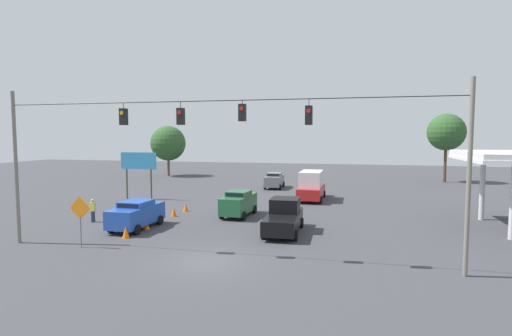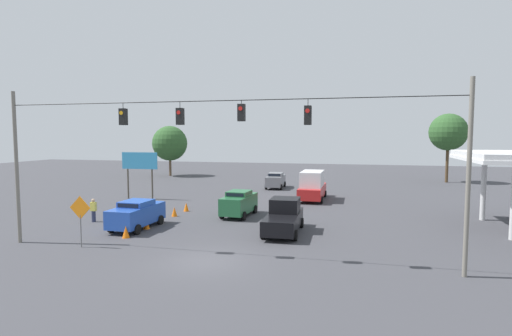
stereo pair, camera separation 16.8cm
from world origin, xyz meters
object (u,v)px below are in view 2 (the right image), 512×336
object	(u,v)px
pedestrian	(93,210)
pickup_truck_black_crossing_near	(284,217)
traffic_cone_third	(160,217)
traffic_cone_fifth	(186,207)
tree_horizon_right	(170,143)
sedan_green_withflow_mid	(239,203)
box_truck_red_oncoming_deep	(312,186)
traffic_cone_second	(146,223)
overhead_signal_span	(211,150)
sedan_grey_withflow_deep	(276,180)
tree_horizon_left	(448,132)
traffic_cone_nearest	(126,232)
roadside_billboard	(140,165)
work_zone_sign	(80,212)
sedan_blue_parked_shoulder	(137,214)
traffic_cone_fourth	(174,212)

from	to	relation	value
pedestrian	pickup_truck_black_crossing_near	bearing A→B (deg)	-179.21
traffic_cone_third	traffic_cone_fifth	bearing A→B (deg)	-90.97
pickup_truck_black_crossing_near	tree_horizon_right	bearing A→B (deg)	-53.57
sedan_green_withflow_mid	box_truck_red_oncoming_deep	size ratio (longest dim) A/B	0.69
traffic_cone_second	box_truck_red_oncoming_deep	bearing A→B (deg)	-122.63
overhead_signal_span	sedan_grey_withflow_deep	xyz separation A→B (m)	(2.00, -27.06, -4.47)
sedan_grey_withflow_deep	tree_horizon_left	world-z (taller)	tree_horizon_left
traffic_cone_nearest	tree_horizon_right	distance (m)	38.01
box_truck_red_oncoming_deep	roadside_billboard	bearing A→B (deg)	12.44
traffic_cone_fifth	pedestrian	xyz separation A→B (m)	(4.78, 5.30, 0.47)
traffic_cone_second	work_zone_sign	xyz separation A→B (m)	(1.28, 4.80, 1.63)
sedan_green_withflow_mid	traffic_cone_fifth	distance (m)	4.84
sedan_blue_parked_shoulder	sedan_green_withflow_mid	xyz separation A→B (m)	(-5.43, -5.57, 0.03)
sedan_green_withflow_mid	traffic_cone_second	size ratio (longest dim) A/B	6.04
traffic_cone_fourth	pickup_truck_black_crossing_near	bearing A→B (deg)	161.61
sedan_blue_parked_shoulder	pedestrian	distance (m)	4.21
traffic_cone_nearest	traffic_cone_second	bearing A→B (deg)	-90.60
sedan_blue_parked_shoulder	traffic_cone_fourth	xyz separation A→B (m)	(-0.68, -4.25, -0.62)
tree_horizon_right	work_zone_sign	bearing A→B (deg)	109.02
box_truck_red_oncoming_deep	work_zone_sign	world-z (taller)	work_zone_sign
sedan_blue_parked_shoulder	sedan_green_withflow_mid	distance (m)	7.78
pickup_truck_black_crossing_near	roadside_billboard	xyz separation A→B (m)	(15.82, -9.83, 2.37)
sedan_green_withflow_mid	traffic_cone_fourth	distance (m)	4.97
sedan_blue_parked_shoulder	traffic_cone_fifth	bearing A→B (deg)	-96.34
pickup_truck_black_crossing_near	box_truck_red_oncoming_deep	world-z (taller)	box_truck_red_oncoming_deep
traffic_cone_second	traffic_cone_fifth	xyz separation A→B (m)	(-0.03, -6.36, 0.00)
work_zone_sign	pedestrian	bearing A→B (deg)	-59.34
sedan_grey_withflow_deep	work_zone_sign	bearing A→B (deg)	78.31
roadside_billboard	tree_horizon_left	bearing A→B (deg)	-145.10
pedestrian	roadside_billboard	bearing A→B (deg)	-78.19
overhead_signal_span	traffic_cone_nearest	xyz separation A→B (m)	(6.35, -2.39, -5.06)
sedan_grey_withflow_deep	pedestrian	world-z (taller)	sedan_grey_withflow_deep
box_truck_red_oncoming_deep	roadside_billboard	size ratio (longest dim) A/B	1.37
work_zone_sign	tree_horizon_left	bearing A→B (deg)	-124.65
overhead_signal_span	traffic_cone_third	world-z (taller)	overhead_signal_span
sedan_grey_withflow_deep	tree_horizon_right	distance (m)	21.55
traffic_cone_fourth	pedestrian	size ratio (longest dim) A/B	0.43
sedan_green_withflow_mid	roadside_billboard	size ratio (longest dim) A/B	0.95
sedan_grey_withflow_deep	traffic_cone_nearest	bearing A→B (deg)	80.01
overhead_signal_span	traffic_cone_second	world-z (taller)	overhead_signal_span
tree_horizon_left	sedan_blue_parked_shoulder	bearing A→B (deg)	52.32
roadside_billboard	work_zone_sign	bearing A→B (deg)	109.32
traffic_cone_fifth	pedestrian	bearing A→B (deg)	47.99
overhead_signal_span	traffic_cone_fourth	xyz separation A→B (m)	(6.33, -9.01, -5.06)
sedan_blue_parked_shoulder	traffic_cone_fourth	size ratio (longest dim) A/B	6.36
sedan_blue_parked_shoulder	sedan_grey_withflow_deep	xyz separation A→B (m)	(-5.01, -22.29, -0.03)
sedan_green_withflow_mid	traffic_cone_third	size ratio (longest dim) A/B	6.04
pickup_truck_black_crossing_near	sedan_green_withflow_mid	world-z (taller)	pickup_truck_black_crossing_near
tree_horizon_left	sedan_grey_withflow_deep	bearing A→B (deg)	28.09
sedan_blue_parked_shoulder	traffic_cone_fifth	world-z (taller)	sedan_blue_parked_shoulder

